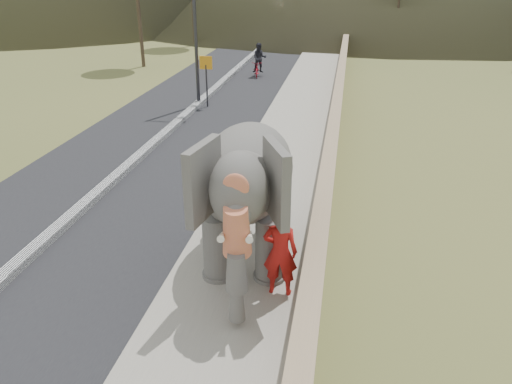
% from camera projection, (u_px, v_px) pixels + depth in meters
% --- Properties ---
extents(ground, '(160.00, 160.00, 0.00)m').
position_uv_depth(ground, '(223.00, 323.00, 9.60)').
color(ground, olive).
rests_on(ground, ground).
extents(road, '(7.00, 120.00, 0.03)m').
position_uv_depth(road, '(159.00, 141.00, 19.34)').
color(road, black).
rests_on(road, ground).
extents(median, '(0.35, 120.00, 0.22)m').
position_uv_depth(median, '(159.00, 139.00, 19.30)').
color(median, black).
rests_on(median, ground).
extents(walkway, '(3.00, 120.00, 0.15)m').
position_uv_depth(walkway, '(287.00, 147.00, 18.50)').
color(walkway, '#9E9687').
rests_on(walkway, ground).
extents(parapet, '(0.30, 120.00, 1.10)m').
position_uv_depth(parapet, '(333.00, 138.00, 18.03)').
color(parapet, tan).
rests_on(parapet, ground).
extents(signboard, '(0.60, 0.08, 2.40)m').
position_uv_depth(signboard, '(206.00, 73.00, 23.22)').
color(signboard, '#2D2D33').
rests_on(signboard, ground).
extents(elephant_and_man, '(2.74, 4.66, 3.20)m').
position_uv_depth(elephant_and_man, '(247.00, 191.00, 10.97)').
color(elephant_and_man, '#67635D').
rests_on(elephant_and_man, ground).
extents(motorcyclist, '(1.07, 1.83, 1.98)m').
position_uv_depth(motorcyclist, '(258.00, 64.00, 29.97)').
color(motorcyclist, maroon).
rests_on(motorcyclist, ground).
extents(trees, '(47.75, 42.30, 9.79)m').
position_uv_depth(trees, '(341.00, 0.00, 34.19)').
color(trees, '#473828').
rests_on(trees, ground).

